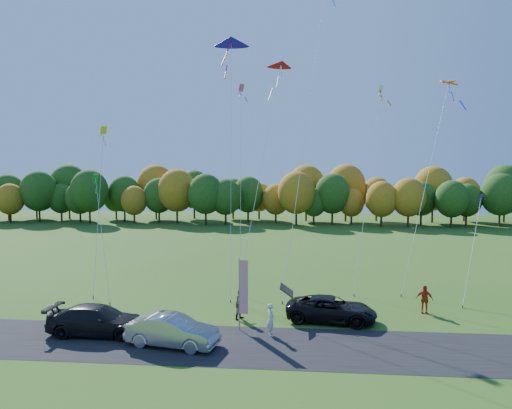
# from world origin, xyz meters

# --- Properties ---
(ground) EXTENTS (160.00, 160.00, 0.00)m
(ground) POSITION_xyz_m (0.00, 0.00, 0.00)
(ground) COLOR #2C5015
(asphalt_strip) EXTENTS (90.00, 6.00, 0.01)m
(asphalt_strip) POSITION_xyz_m (0.00, -4.00, 0.01)
(asphalt_strip) COLOR black
(asphalt_strip) RESTS_ON ground
(tree_line) EXTENTS (116.00, 12.00, 10.00)m
(tree_line) POSITION_xyz_m (0.00, 55.00, 0.00)
(tree_line) COLOR #1E4711
(tree_line) RESTS_ON ground
(black_suv) EXTENTS (5.96, 3.41, 1.57)m
(black_suv) POSITION_xyz_m (5.28, 0.49, 0.78)
(black_suv) COLOR black
(black_suv) RESTS_ON ground
(silver_sedan) EXTENTS (5.30, 2.70, 1.67)m
(silver_sedan) POSITION_xyz_m (-3.61, -4.43, 0.83)
(silver_sedan) COLOR #9E9FA2
(silver_sedan) RESTS_ON ground
(dark_truck_a) EXTENTS (5.81, 2.38, 1.68)m
(dark_truck_a) POSITION_xyz_m (-8.41, -3.08, 0.84)
(dark_truck_a) COLOR black
(dark_truck_a) RESTS_ON ground
(person_tailgate_a) EXTENTS (0.58, 0.76, 1.86)m
(person_tailgate_a) POSITION_xyz_m (1.61, -2.34, 0.93)
(person_tailgate_a) COLOR silver
(person_tailgate_a) RESTS_ON ground
(person_tailgate_b) EXTENTS (1.05, 1.16, 1.94)m
(person_tailgate_b) POSITION_xyz_m (-0.44, 0.44, 0.97)
(person_tailgate_b) COLOR gray
(person_tailgate_b) RESTS_ON ground
(person_east) EXTENTS (1.19, 0.75, 1.88)m
(person_east) POSITION_xyz_m (11.61, 2.78, 0.94)
(person_east) COLOR #BB3411
(person_east) RESTS_ON ground
(feather_flag) EXTENTS (0.57, 0.15, 4.34)m
(feather_flag) POSITION_xyz_m (-0.11, -1.57, 2.66)
(feather_flag) COLOR #999999
(feather_flag) RESTS_ON ground
(kite_delta_blue) EXTENTS (3.25, 10.59, 22.92)m
(kite_delta_blue) POSITION_xyz_m (-2.35, 9.09, 11.72)
(kite_delta_blue) COLOR #4C3F33
(kite_delta_blue) RESTS_ON ground
(kite_parafoil_orange) EXTENTS (5.30, 12.30, 27.49)m
(kite_parafoil_orange) POSITION_xyz_m (3.86, 9.93, 13.60)
(kite_parafoil_orange) COLOR #4C3F33
(kite_parafoil_orange) RESTS_ON ground
(kite_delta_red) EXTENTS (3.99, 9.26, 19.99)m
(kite_delta_red) POSITION_xyz_m (0.25, 7.95, 9.74)
(kite_delta_red) COLOR #4C3F33
(kite_delta_red) RESTS_ON ground
(kite_parafoil_rainbow) EXTENTS (7.10, 8.39, 18.01)m
(kite_parafoil_rainbow) POSITION_xyz_m (13.78, 10.71, 8.86)
(kite_parafoil_rainbow) COLOR #4C3F33
(kite_parafoil_rainbow) RESTS_ON ground
(kite_diamond_yellow) EXTENTS (2.34, 7.11, 13.81)m
(kite_diamond_yellow) POSITION_xyz_m (-12.97, 7.52, 6.70)
(kite_diamond_yellow) COLOR #4C3F33
(kite_diamond_yellow) RESTS_ON ground
(kite_diamond_green) EXTENTS (3.65, 5.52, 9.57)m
(kite_diamond_green) POSITION_xyz_m (-11.69, 5.14, 4.61)
(kite_diamond_green) COLOR #4C3F33
(kite_diamond_green) RESTS_ON ground
(kite_diamond_white) EXTENTS (3.54, 7.60, 17.42)m
(kite_diamond_white) POSITION_xyz_m (8.91, 10.02, 8.49)
(kite_diamond_white) COLOR #4C3F33
(kite_diamond_white) RESTS_ON ground
(kite_diamond_pink) EXTENTS (1.39, 8.20, 17.72)m
(kite_diamond_pink) POSITION_xyz_m (-1.62, 9.75, 8.74)
(kite_diamond_pink) COLOR #4C3F33
(kite_diamond_pink) RESTS_ON ground
(kite_diamond_blue_low) EXTENTS (3.32, 5.23, 7.98)m
(kite_diamond_blue_low) POSITION_xyz_m (16.00, 6.53, 3.80)
(kite_diamond_blue_low) COLOR #4C3F33
(kite_diamond_blue_low) RESTS_ON ground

